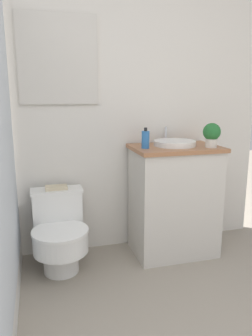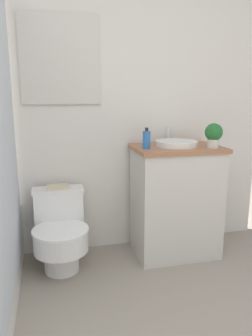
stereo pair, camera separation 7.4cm
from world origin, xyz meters
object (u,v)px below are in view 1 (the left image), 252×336
potted_plant (212,134)px  book_on_tank (56,188)px  toilet (59,233)px  sink (175,143)px  soap_bottle (145,139)px

potted_plant → book_on_tank: potted_plant is taller
toilet → sink: size_ratio=1.59×
sink → book_on_tank: sink is taller
sink → potted_plant: bearing=-33.0°
book_on_tank → toilet: bearing=-90.0°
potted_plant → sink: bearing=147.0°
sink → toilet: bearing=-176.8°
soap_bottle → potted_plant: (0.48, -0.09, 0.04)m
soap_bottle → toilet: bearing=179.5°
toilet → sink: sink is taller
toilet → book_on_tank: book_on_tank is taller
book_on_tank → potted_plant: bearing=-11.8°
soap_bottle → book_on_tank: (-0.64, 0.14, -0.35)m
sink → book_on_tank: bearing=174.4°
toilet → sink: 1.09m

